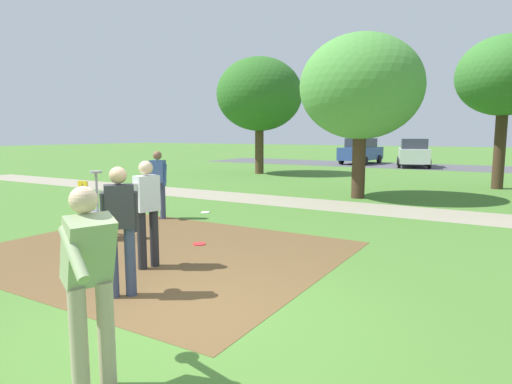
% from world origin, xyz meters
% --- Properties ---
extents(ground_plane, '(160.00, 160.00, 0.00)m').
position_xyz_m(ground_plane, '(0.00, 0.00, 0.00)').
color(ground_plane, '#47752D').
extents(dirt_tee_pad, '(6.25, 5.19, 0.01)m').
position_xyz_m(dirt_tee_pad, '(-2.34, 1.96, 0.00)').
color(dirt_tee_pad, brown).
rests_on(dirt_tee_pad, ground).
extents(disc_golf_basket, '(0.98, 0.58, 1.39)m').
position_xyz_m(disc_golf_basket, '(-4.12, 2.07, 0.75)').
color(disc_golf_basket, '#9E9EA3').
rests_on(disc_golf_basket, ground).
extents(player_foreground_watching, '(0.50, 0.44, 1.71)m').
position_xyz_m(player_foreground_watching, '(-4.52, 4.30, 0.97)').
color(player_foreground_watching, '#384260').
rests_on(player_foreground_watching, ground).
extents(player_throwing, '(0.44, 0.50, 1.71)m').
position_xyz_m(player_throwing, '(-1.80, 1.16, 0.97)').
color(player_throwing, '#232328').
rests_on(player_throwing, ground).
extents(player_waiting_left, '(0.45, 0.47, 1.71)m').
position_xyz_m(player_waiting_left, '(-1.19, 0.06, 0.97)').
color(player_waiting_left, '#384260').
rests_on(player_waiting_left, ground).
extents(player_waiting_right, '(0.95, 0.80, 1.71)m').
position_xyz_m(player_waiting_right, '(0.26, -1.56, 0.99)').
color(player_waiting_right, tan).
rests_on(player_waiting_right, ground).
extents(frisbee_mid_grass, '(0.24, 0.24, 0.02)m').
position_xyz_m(frisbee_mid_grass, '(-4.02, 5.57, 0.01)').
color(frisbee_mid_grass, white).
rests_on(frisbee_mid_grass, ground).
extents(frisbee_far_left, '(0.25, 0.25, 0.02)m').
position_xyz_m(frisbee_far_left, '(-2.02, 2.73, 0.01)').
color(frisbee_far_left, red).
rests_on(frisbee_far_left, ground).
extents(frisbee_far_right, '(0.25, 0.25, 0.02)m').
position_xyz_m(frisbee_far_right, '(-2.66, 0.51, 0.01)').
color(frisbee_far_right, red).
rests_on(frisbee_far_right, ground).
extents(tree_near_left, '(3.98, 3.98, 5.34)m').
position_xyz_m(tree_near_left, '(-1.32, 10.41, 3.63)').
color(tree_near_left, '#422D1E').
rests_on(tree_near_left, ground).
extents(tree_near_right, '(4.57, 4.57, 6.19)m').
position_xyz_m(tree_near_right, '(-8.81, 16.70, 4.22)').
color(tree_near_right, '#4C3823').
rests_on(tree_near_right, ground).
extents(tree_mid_center, '(3.55, 3.55, 5.84)m').
position_xyz_m(tree_mid_center, '(2.60, 15.64, 4.29)').
color(tree_mid_center, '#422D1E').
rests_on(tree_mid_center, ground).
extents(parking_lot_strip, '(36.00, 6.00, 0.01)m').
position_xyz_m(parking_lot_strip, '(0.00, 26.87, 0.00)').
color(parking_lot_strip, '#4C4C51').
rests_on(parking_lot_strip, ground).
extents(parked_car_leftmost, '(2.30, 4.36, 1.84)m').
position_xyz_m(parked_car_leftmost, '(-6.51, 27.41, 0.92)').
color(parked_car_leftmost, '#2D4784').
rests_on(parked_car_leftmost, ground).
extents(parked_car_center_left, '(2.75, 4.51, 1.84)m').
position_xyz_m(parked_car_center_left, '(-2.60, 26.15, 0.92)').
color(parked_car_center_left, silver).
rests_on(parked_car_center_left, ground).
extents(gravel_path, '(40.00, 1.98, 0.00)m').
position_xyz_m(gravel_path, '(0.00, 8.50, 0.00)').
color(gravel_path, gray).
rests_on(gravel_path, ground).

